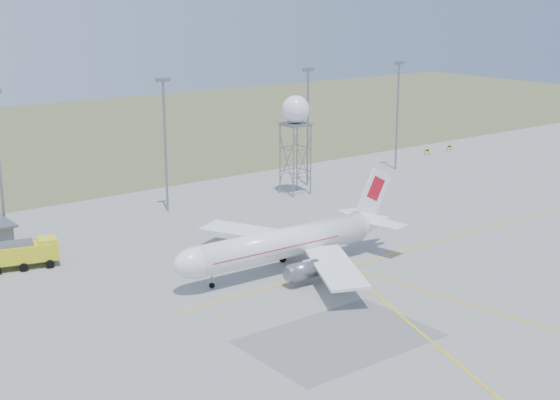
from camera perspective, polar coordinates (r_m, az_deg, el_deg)
grass_strip at (r=191.68m, az=-16.60°, el=4.37°), size 400.00×120.00×0.03m
mast_b at (r=119.17m, az=-8.42°, el=4.81°), size 2.20×0.50×20.50m
mast_c at (r=134.85m, az=2.05°, el=6.08°), size 2.20×0.50×20.50m
mast_d at (r=149.71m, az=8.60°, el=6.78°), size 2.20×0.50×20.50m
taxi_sign_near at (r=166.84m, az=10.71°, el=3.59°), size 1.60×0.17×1.20m
taxi_sign_far at (r=172.05m, az=12.27°, el=3.84°), size 1.60×0.17×1.20m
airliner_main at (r=93.81m, az=0.49°, el=-3.19°), size 32.17×31.28×10.95m
radar_tower at (r=129.24m, az=1.14°, el=4.47°), size 4.57×4.57×16.55m
fire_truck at (r=100.11m, az=-18.23°, el=-3.82°), size 9.03×5.09×3.43m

